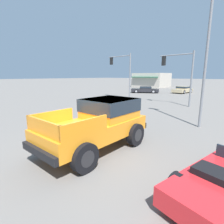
{
  "coord_description": "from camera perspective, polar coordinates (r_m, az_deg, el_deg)",
  "views": [
    {
      "loc": [
        5.1,
        -3.87,
        2.91
      ],
      "look_at": [
        0.07,
        1.45,
        1.38
      ],
      "focal_mm": 28.0,
      "sensor_mm": 36.0,
      "label": 1
    }
  ],
  "objects": [
    {
      "name": "ground_plane",
      "position": [
        7.04,
        -8.75,
        -12.77
      ],
      "size": [
        320.0,
        320.0,
        0.0
      ],
      "primitive_type": "plane",
      "color": "slate"
    },
    {
      "name": "street_lamp_post",
      "position": [
        11.19,
        29.26,
        23.19
      ],
      "size": [
        0.9,
        0.24,
        9.16
      ],
      "color": "slate",
      "rests_on": "ground_plane"
    },
    {
      "name": "storefront_building",
      "position": [
        47.46,
        12.67,
        10.17
      ],
      "size": [
        8.17,
        7.0,
        3.5
      ],
      "color": "#BCB2A3",
      "rests_on": "ground_plane"
    },
    {
      "name": "parked_car_dark",
      "position": [
        30.63,
        10.74,
        7.24
      ],
      "size": [
        4.8,
        3.96,
        1.09
      ],
      "rotation": [
        0.0,
        0.0,
        2.14
      ],
      "color": "#232328",
      "rests_on": "ground_plane"
    },
    {
      "name": "traffic_light_crosswalk",
      "position": [
        22.6,
        3.09,
        14.19
      ],
      "size": [
        3.61,
        0.38,
        5.5
      ],
      "rotation": [
        0.0,
        0.0,
        3.14
      ],
      "color": "slate",
      "rests_on": "ground_plane"
    },
    {
      "name": "parked_car_tan",
      "position": [
        32.26,
        22.06,
        6.84
      ],
      "size": [
        2.11,
        4.5,
        1.13
      ],
      "rotation": [
        0.0,
        0.0,
        3.11
      ],
      "color": "tan",
      "rests_on": "ground_plane"
    },
    {
      "name": "traffic_light_main",
      "position": [
        18.42,
        20.83,
        13.12
      ],
      "size": [
        3.35,
        0.38,
        5.1
      ],
      "rotation": [
        0.0,
        0.0,
        3.14
      ],
      "color": "slate",
      "rests_on": "ground_plane"
    },
    {
      "name": "orange_pickup_truck",
      "position": [
        7.1,
        -3.79,
        -2.82
      ],
      "size": [
        2.49,
        4.83,
        1.96
      ],
      "rotation": [
        0.0,
        0.0,
        0.05
      ],
      "color": "orange",
      "rests_on": "ground_plane"
    }
  ]
}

